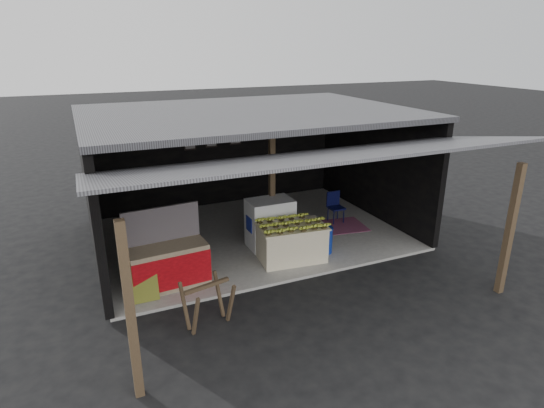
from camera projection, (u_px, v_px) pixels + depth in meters
name	position (u px, v px, depth m)	size (l,w,h in m)	color
ground	(297.00, 281.00, 8.95)	(80.00, 80.00, 0.00)	black
concrete_slab	(251.00, 234.00, 11.10)	(7.00, 5.00, 0.06)	gray
shophouse	(245.00, 148.00, 10.68)	(7.40, 7.29, 3.02)	black
banana_table	(292.00, 243.00, 9.60)	(1.50, 1.02, 0.77)	white
banana_pile	(292.00, 222.00, 9.44)	(1.30, 0.78, 0.15)	gold
white_crate	(270.00, 223.00, 10.19)	(1.00, 0.68, 1.11)	white
neighbor_stall	(168.00, 264.00, 8.53)	(1.50, 0.77, 1.50)	#998466
green_signboard	(142.00, 281.00, 8.03)	(0.53, 0.04, 0.80)	black
sawhorse	(208.00, 300.00, 7.37)	(0.83, 0.82, 0.78)	#4D3B26
water_barrel	(324.00, 240.00, 9.97)	(0.38, 0.38, 0.56)	navy
plastic_chair	(335.00, 204.00, 11.67)	(0.37, 0.37, 0.79)	#090C35
magenta_rug	(335.00, 227.00, 11.45)	(1.50, 1.00, 0.01)	maroon
picture_frames	(212.00, 140.00, 12.47)	(1.62, 0.04, 0.46)	black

